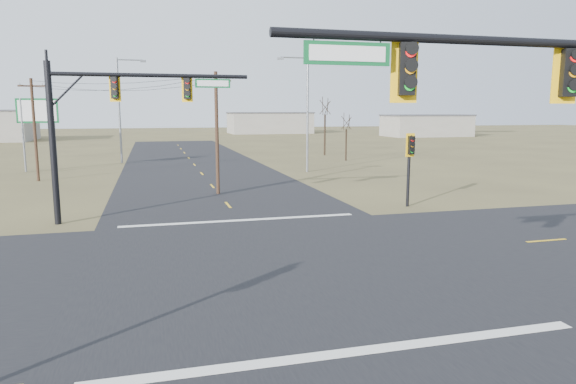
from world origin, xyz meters
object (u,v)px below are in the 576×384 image
at_px(bare_tree_c, 346,121).
at_px(mast_arm_far, 112,109).
at_px(highway_sign, 38,121).
at_px(streetlight_a, 305,108).
at_px(pedestal_signal_ne, 410,153).
at_px(utility_pole_near, 217,131).
at_px(bare_tree_d, 325,106).
at_px(streetlight_c, 121,105).
at_px(utility_pole_far, 35,128).

bearing_deg(bare_tree_c, mast_arm_far, -130.22).
height_order(highway_sign, streetlight_a, streetlight_a).
bearing_deg(pedestal_signal_ne, utility_pole_near, 139.62).
distance_m(streetlight_a, bare_tree_c, 12.16).
relative_size(streetlight_a, bare_tree_d, 1.35).
relative_size(highway_sign, streetlight_c, 0.60).
xyz_separation_m(pedestal_signal_ne, utility_pole_near, (-10.16, 7.57, 1.10)).
bearing_deg(streetlight_a, mast_arm_far, -117.99).
bearing_deg(mast_arm_far, utility_pole_near, 66.17).
relative_size(streetlight_c, bare_tree_d, 1.44).
height_order(pedestal_signal_ne, streetlight_c, streetlight_c).
bearing_deg(bare_tree_c, utility_pole_far, -162.14).
relative_size(mast_arm_far, streetlight_c, 0.88).
distance_m(highway_sign, bare_tree_d, 32.74).
height_order(mast_arm_far, utility_pole_far, utility_pole_far).
bearing_deg(utility_pole_near, bare_tree_d, 58.14).
xyz_separation_m(highway_sign, streetlight_c, (7.04, 6.25, 1.54)).
height_order(streetlight_a, streetlight_c, streetlight_c).
height_order(highway_sign, bare_tree_d, bare_tree_d).
bearing_deg(bare_tree_d, utility_pole_far, -150.47).
bearing_deg(mast_arm_far, bare_tree_d, 72.31).
bearing_deg(highway_sign, utility_pole_far, -81.29).
bearing_deg(pedestal_signal_ne, highway_sign, 130.56).
bearing_deg(utility_pole_near, streetlight_a, 48.85).
bearing_deg(utility_pole_far, utility_pole_near, -38.21).
relative_size(pedestal_signal_ne, bare_tree_c, 0.76).
xyz_separation_m(utility_pole_far, streetlight_a, (22.42, 0.37, 1.61)).
xyz_separation_m(pedestal_signal_ne, streetlight_c, (-17.28, 31.20, 3.06)).
bearing_deg(bare_tree_c, pedestal_signal_ne, -103.95).
bearing_deg(utility_pole_far, highway_sign, 98.57).
xyz_separation_m(utility_pole_far, bare_tree_c, (30.10, 9.70, 0.17)).
bearing_deg(bare_tree_d, mast_arm_far, -123.67).
xyz_separation_m(mast_arm_far, pedestal_signal_ne, (16.22, -0.30, -2.49)).
relative_size(pedestal_signal_ne, bare_tree_d, 0.56).
distance_m(streetlight_a, bare_tree_d, 18.35).
bearing_deg(streetlight_a, bare_tree_d, 77.93).
distance_m(utility_pole_near, bare_tree_c, 26.26).
relative_size(pedestal_signal_ne, highway_sign, 0.64).
distance_m(mast_arm_far, pedestal_signal_ne, 16.41).
distance_m(mast_arm_far, utility_pole_far, 18.98).
xyz_separation_m(utility_pole_far, bare_tree_d, (30.09, 17.04, 1.96)).
relative_size(utility_pole_far, highway_sign, 1.21).
height_order(utility_pole_near, bare_tree_c, utility_pole_near).
xyz_separation_m(utility_pole_near, streetlight_c, (-7.12, 23.63, 1.96)).
bearing_deg(highway_sign, bare_tree_c, 4.94).
bearing_deg(highway_sign, utility_pole_near, -50.70).
xyz_separation_m(pedestal_signal_ne, utility_pole_far, (-23.25, 17.87, 1.09)).
bearing_deg(streetlight_c, utility_pole_near, -74.58).
distance_m(mast_arm_far, streetlight_c, 30.92).
relative_size(streetlight_a, bare_tree_c, 1.85).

